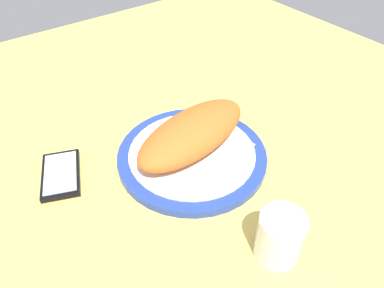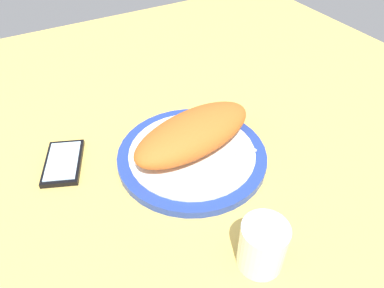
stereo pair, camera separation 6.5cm
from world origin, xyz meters
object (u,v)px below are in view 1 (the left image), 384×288
object	(u,v)px
knife	(208,122)
water_glass	(279,239)
fork	(231,160)
calzone	(193,133)
plate	(192,155)
smartphone	(61,174)

from	to	relation	value
knife	water_glass	size ratio (longest dim) A/B	2.67
fork	calzone	bearing A→B (deg)	114.02
plate	fork	world-z (taller)	fork
calzone	water_glass	xyz separation A→B (cm)	(-3.17, -25.46, -1.74)
plate	smartphone	xyz separation A→B (cm)	(-22.30, 10.79, -0.34)
plate	calzone	world-z (taller)	calzone
fork	smartphone	bearing A→B (deg)	147.50
plate	smartphone	size ratio (longest dim) A/B	2.14
smartphone	plate	bearing A→B (deg)	-25.81
fork	smartphone	xyz separation A→B (cm)	(-26.69, 17.00, -1.52)
calzone	fork	world-z (taller)	calzone
fork	water_glass	size ratio (longest dim) A/B	1.98
calzone	plate	bearing A→B (deg)	-130.20
knife	smartphone	size ratio (longest dim) A/B	1.62
calzone	smartphone	xyz separation A→B (cm)	(-23.36, 9.53, -4.69)
smartphone	water_glass	xyz separation A→B (cm)	(20.19, -34.99, 2.95)
knife	smartphone	bearing A→B (deg)	169.17
plate	fork	xyz separation A→B (cm)	(4.39, -6.22, 1.18)
smartphone	water_glass	bearing A→B (deg)	-60.02
calzone	water_glass	distance (cm)	25.72
calzone	knife	world-z (taller)	calzone
plate	smartphone	distance (cm)	24.78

